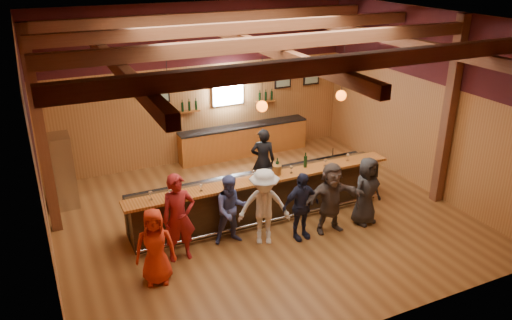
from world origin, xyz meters
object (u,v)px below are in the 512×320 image
object	(u,v)px
customer_orange	(155,247)
stainless_fridge	(59,172)
bar_counter	(259,195)
customer_white	(264,207)
customer_navy	(301,206)
customer_brown	(331,198)
customer_dark	(366,191)
ice_bucket	(277,170)
customer_redvest	(179,218)
customer_denim	(232,210)
back_bar_cabinet	(244,140)
bottle_a	(277,167)
bartender	(263,161)

from	to	relation	value
customer_orange	stainless_fridge	bearing A→B (deg)	121.93
bar_counter	customer_white	bearing A→B (deg)	-110.70
customer_navy	customer_brown	xyz separation A→B (m)	(0.74, -0.01, 0.04)
customer_dark	ice_bucket	xyz separation A→B (m)	(-1.73, 1.02, 0.43)
customer_redvest	customer_denim	world-z (taller)	customer_redvest
back_bar_cabinet	ice_bucket	xyz separation A→B (m)	(-0.89, -3.86, 0.74)
customer_brown	bottle_a	bearing A→B (deg)	129.91
customer_dark	bartender	distance (m)	2.81
bottle_a	stainless_fridge	bearing A→B (deg)	149.33
customer_orange	customer_redvest	distance (m)	0.85
customer_denim	ice_bucket	bearing A→B (deg)	29.22
bottle_a	ice_bucket	bearing A→B (deg)	-120.42
bartender	customer_redvest	bearing A→B (deg)	57.43
customer_orange	bartender	distance (m)	4.33
customer_brown	customer_redvest	bearing A→B (deg)	178.75
customer_white	customer_navy	world-z (taller)	customer_white
bartender	back_bar_cabinet	bearing A→B (deg)	-81.24
customer_orange	bartender	bearing A→B (deg)	50.67
customer_brown	bartender	distance (m)	2.46
customer_dark	ice_bucket	size ratio (longest dim) A/B	7.29
customer_dark	bottle_a	xyz separation A→B (m)	(-1.68, 1.11, 0.46)
customer_redvest	customer_navy	bearing A→B (deg)	-5.75
customer_navy	bartender	world-z (taller)	bartender
customer_navy	bottle_a	distance (m)	1.17
customer_denim	back_bar_cabinet	bearing A→B (deg)	71.19
back_bar_cabinet	customer_navy	xyz separation A→B (m)	(-0.82, -4.84, 0.29)
customer_dark	bartender	xyz separation A→B (m)	(-1.39, 2.44, 0.05)
stainless_fridge	customer_denim	distance (m)	4.49
stainless_fridge	ice_bucket	distance (m)	5.20
bottle_a	customer_dark	bearing A→B (deg)	-33.58
customer_orange	customer_denim	world-z (taller)	customer_denim
customer_orange	bottle_a	distance (m)	3.45
customer_orange	customer_brown	bearing A→B (deg)	16.50
customer_brown	ice_bucket	distance (m)	1.35
customer_redvest	customer_dark	world-z (taller)	customer_redvest
customer_redvest	stainless_fridge	bearing A→B (deg)	121.50
customer_dark	ice_bucket	world-z (taller)	customer_dark
bar_counter	customer_redvest	size ratio (longest dim) A/B	3.43
customer_orange	customer_navy	xyz separation A→B (m)	(3.18, 0.21, 0.01)
ice_bucket	back_bar_cabinet	bearing A→B (deg)	77.05
bar_counter	customer_orange	world-z (taller)	customer_orange
customer_redvest	customer_navy	world-z (taller)	customer_redvest
customer_orange	customer_brown	distance (m)	3.93
back_bar_cabinet	customer_brown	xyz separation A→B (m)	(-0.08, -4.85, 0.33)
bartender	ice_bucket	xyz separation A→B (m)	(-0.34, -1.42, 0.38)
bar_counter	ice_bucket	distance (m)	0.81
customer_white	ice_bucket	size ratio (longest dim) A/B	7.78
customer_brown	customer_dark	size ratio (longest dim) A/B	1.02
customer_white	bartender	world-z (taller)	customer_white
stainless_fridge	customer_orange	size ratio (longest dim) A/B	1.20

